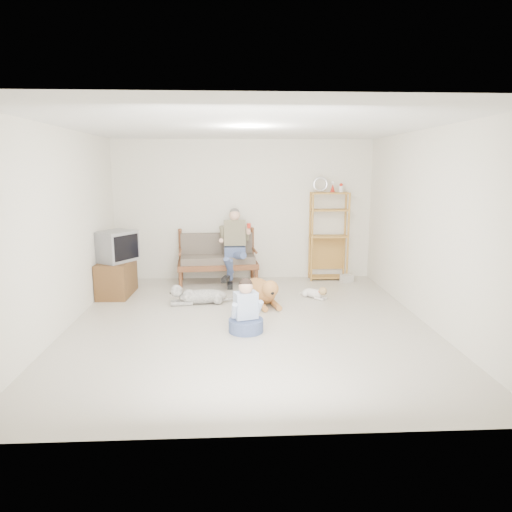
{
  "coord_description": "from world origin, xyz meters",
  "views": [
    {
      "loc": [
        -0.21,
        -6.13,
        2.17
      ],
      "look_at": [
        0.15,
        1.0,
        0.78
      ],
      "focal_mm": 32.0,
      "sensor_mm": 36.0,
      "label": 1
    }
  ],
  "objects": [
    {
      "name": "tv_stand",
      "position": [
        -2.23,
        1.6,
        0.3
      ],
      "size": [
        0.53,
        0.92,
        0.6
      ],
      "rotation": [
        0.0,
        0.0,
        -0.03
      ],
      "color": "brown",
      "rests_on": "ground"
    },
    {
      "name": "wall_outlet",
      "position": [
        -1.25,
        2.73,
        0.3
      ],
      "size": [
        0.12,
        0.02,
        0.08
      ],
      "primitive_type": "cube",
      "color": "white",
      "rests_on": "ground"
    },
    {
      "name": "crt_tv",
      "position": [
        -2.19,
        1.58,
        0.86
      ],
      "size": [
        0.75,
        0.79,
        0.52
      ],
      "rotation": [
        0.0,
        0.0,
        -0.58
      ],
      "color": "slate",
      "rests_on": "tv_stand"
    },
    {
      "name": "ceiling",
      "position": [
        0.0,
        0.0,
        2.7
      ],
      "size": [
        5.5,
        5.5,
        0.0
      ],
      "primitive_type": "plane",
      "rotation": [
        3.14,
        0.0,
        0.0
      ],
      "color": "silver",
      "rests_on": "ground"
    },
    {
      "name": "wall_front",
      "position": [
        0.0,
        -2.75,
        1.35
      ],
      "size": [
        5.0,
        0.0,
        5.0
      ],
      "primitive_type": "plane",
      "rotation": [
        -1.57,
        0.0,
        0.0
      ],
      "color": "silver",
      "rests_on": "ground"
    },
    {
      "name": "floor",
      "position": [
        0.0,
        0.0,
        0.0
      ],
      "size": [
        5.5,
        5.5,
        0.0
      ],
      "primitive_type": "plane",
      "color": "beige",
      "rests_on": "ground"
    },
    {
      "name": "shaggy_dog",
      "position": [
        -0.8,
        1.0,
        0.13
      ],
      "size": [
        1.11,
        0.35,
        0.33
      ],
      "rotation": [
        0.0,
        0.0,
        -1.45
      ],
      "color": "white",
      "rests_on": "ground"
    },
    {
      "name": "man",
      "position": [
        -0.2,
        2.2,
        0.65
      ],
      "size": [
        0.54,
        0.77,
        1.25
      ],
      "color": "#495986",
      "rests_on": "loveseat"
    },
    {
      "name": "wall_back",
      "position": [
        0.0,
        2.75,
        1.35
      ],
      "size": [
        5.0,
        0.0,
        5.0
      ],
      "primitive_type": "plane",
      "rotation": [
        1.57,
        0.0,
        0.0
      ],
      "color": "silver",
      "rests_on": "ground"
    },
    {
      "name": "child",
      "position": [
        -0.05,
        -0.3,
        0.26
      ],
      "size": [
        0.47,
        0.47,
        0.74
      ],
      "rotation": [
        0.0,
        0.0,
        0.3
      ],
      "color": "#495986",
      "rests_on": "ground"
    },
    {
      "name": "etagere",
      "position": [
        1.65,
        2.55,
        0.88
      ],
      "size": [
        0.76,
        0.33,
        2.0
      ],
      "color": "#B58239",
      "rests_on": "ground"
    },
    {
      "name": "wall_left",
      "position": [
        -2.5,
        0.0,
        1.35
      ],
      "size": [
        0.0,
        5.5,
        5.5
      ],
      "primitive_type": "plane",
      "rotation": [
        1.57,
        0.0,
        1.57
      ],
      "color": "silver",
      "rests_on": "ground"
    },
    {
      "name": "terrier",
      "position": [
        1.17,
        1.21,
        0.09
      ],
      "size": [
        0.44,
        0.46,
        0.22
      ],
      "rotation": [
        0.0,
        0.0,
        0.72
      ],
      "color": "white",
      "rests_on": "ground"
    },
    {
      "name": "book_stack",
      "position": [
        1.97,
        2.31,
        0.07
      ],
      "size": [
        0.26,
        0.23,
        0.14
      ],
      "primitive_type": "cube",
      "rotation": [
        0.0,
        0.0,
        0.35
      ],
      "color": "silver",
      "rests_on": "ground"
    },
    {
      "name": "loveseat",
      "position": [
        -0.51,
        2.44,
        0.49
      ],
      "size": [
        1.55,
        0.83,
        0.95
      ],
      "rotation": [
        0.0,
        0.0,
        0.09
      ],
      "color": "brown",
      "rests_on": "ground"
    },
    {
      "name": "golden_retriever",
      "position": [
        0.26,
        1.08,
        0.19
      ],
      "size": [
        0.59,
        1.5,
        0.46
      ],
      "rotation": [
        0.0,
        0.0,
        0.21
      ],
      "color": "#CC8046",
      "rests_on": "ground"
    },
    {
      "name": "wall_right",
      "position": [
        2.5,
        0.0,
        1.35
      ],
      "size": [
        0.0,
        5.5,
        5.5
      ],
      "primitive_type": "plane",
      "rotation": [
        1.57,
        0.0,
        -1.57
      ],
      "color": "silver",
      "rests_on": "ground"
    }
  ]
}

